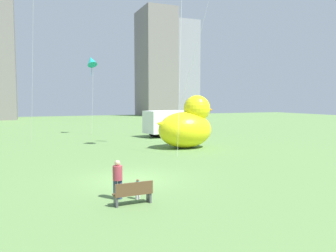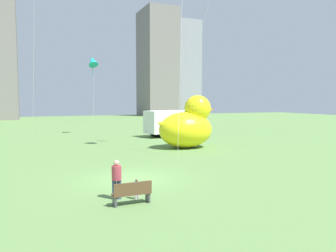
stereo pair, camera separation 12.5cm
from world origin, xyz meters
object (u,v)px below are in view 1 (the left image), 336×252
giant_inflatable_duck (187,125)px  kite_teal (91,61)px  box_truck (171,123)px  park_bench (133,193)px  person_adult (118,178)px  person_child (138,188)px

giant_inflatable_duck → kite_teal: size_ratio=0.58×
giant_inflatable_duck → kite_teal: (-5.45, 13.79, 6.57)m
box_truck → kite_teal: size_ratio=0.72×
box_truck → giant_inflatable_duck: bearing=-104.4°
box_truck → park_bench: bearing=-116.8°
park_bench → kite_teal: size_ratio=0.17×
park_bench → box_truck: 24.16m
person_adult → kite_teal: 27.17m
giant_inflatable_duck → box_truck: size_ratio=0.80×
person_child → box_truck: size_ratio=0.13×
park_bench → person_child: park_bench is taller
person_child → giant_inflatable_duck: giant_inflatable_duck is taller
kite_teal → park_bench: bearing=-96.9°
person_child → kite_teal: (2.85, 26.18, 7.99)m
person_adult → giant_inflatable_duck: size_ratio=0.30×
park_bench → person_child: bearing=58.2°
person_adult → person_child: size_ratio=1.92×
person_child → giant_inflatable_duck: (8.30, 12.40, 1.42)m
box_truck → person_adult: bearing=-118.6°
person_adult → person_child: person_adult is taller
park_bench → giant_inflatable_duck: size_ratio=0.29×
park_bench → giant_inflatable_duck: bearing=56.3°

